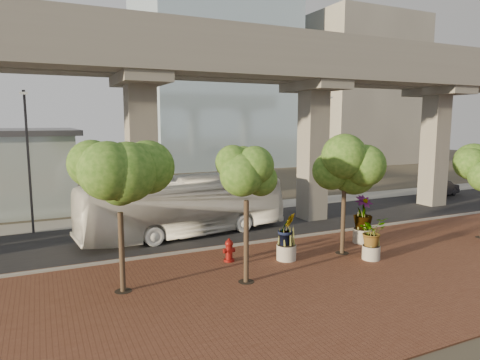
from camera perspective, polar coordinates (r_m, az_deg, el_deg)
name	(u,v)px	position (r m, az deg, el deg)	size (l,w,h in m)	color
ground	(249,235)	(26.57, 1.17, -7.29)	(160.00, 160.00, 0.00)	#3D362C
brick_plaza	(328,276)	(20.05, 11.60, -12.49)	(70.00, 13.00, 0.06)	brown
asphalt_road	(235,227)	(28.31, -0.63, -6.30)	(90.00, 8.00, 0.04)	black
curb_strip	(264,242)	(24.84, 3.24, -8.20)	(70.00, 0.25, 0.16)	gray
far_sidewalk	(206,211)	(33.26, -4.58, -4.16)	(90.00, 3.00, 0.06)	gray
transit_viaduct	(235,116)	(27.45, -0.66, 8.57)	(72.00, 5.60, 12.40)	gray
midrise_block	(355,91)	(77.09, 15.07, 11.36)	(18.00, 16.00, 24.00)	gray
transit_bus	(185,207)	(26.22, -7.38, -3.56)	(3.01, 12.80, 3.57)	white
parked_car	(440,188)	(43.63, 25.08, -1.00)	(1.65, 4.75, 1.56)	black
fire_hydrant	(229,250)	(21.40, -1.47, -9.36)	(0.58, 0.52, 1.15)	maroon
planter_front	(372,234)	(22.46, 17.18, -6.85)	(1.98, 1.98, 2.17)	#A29D93
planter_right	(363,215)	(25.26, 16.07, -4.46)	(2.52, 2.52, 2.69)	#A19D92
planter_left	(287,231)	(21.50, 6.24, -6.83)	(2.18, 2.18, 2.39)	#9C948C
street_tree_far_west	(119,183)	(17.50, -15.82, -0.40)	(4.08, 4.08, 6.34)	#403224
street_tree_near_west	(246,177)	(17.84, 0.86, 0.40)	(3.46, 3.46, 6.17)	#403224
street_tree_near_east	(345,170)	(22.54, 13.80, 1.31)	(3.67, 3.67, 6.10)	#403224
streetlamp_west	(28,152)	(28.90, -26.42, 3.32)	(0.43, 1.26, 8.69)	#333339
streetlamp_east	(321,141)	(37.30, 10.81, 5.14)	(0.45, 1.31, 9.02)	#2E2E33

